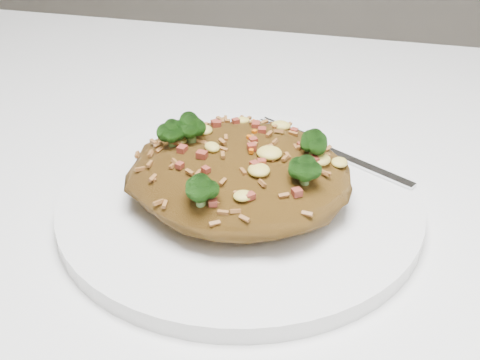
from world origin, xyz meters
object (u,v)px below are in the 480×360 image
(plate, at_px, (240,204))
(fork, at_px, (338,154))
(fried_rice, at_px, (239,166))
(dining_table, at_px, (146,287))

(plate, distance_m, fork, 0.10)
(fried_rice, height_order, fork, fried_rice)
(fried_rice, bearing_deg, dining_table, -176.09)
(dining_table, bearing_deg, fork, 28.89)
(fried_rice, xyz_separation_m, fork, (0.07, 0.08, -0.03))
(fried_rice, relative_size, fork, 1.15)
(dining_table, distance_m, plate, 0.13)
(plate, xyz_separation_m, fork, (0.07, 0.08, 0.01))
(plate, bearing_deg, fried_rice, -145.19)
(fork, bearing_deg, fried_rice, -101.44)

